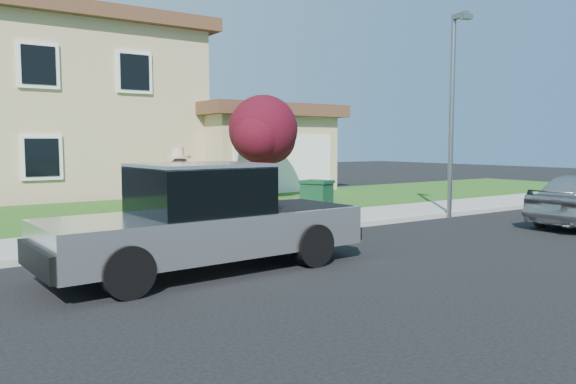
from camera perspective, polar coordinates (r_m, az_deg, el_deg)
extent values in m
plane|color=black|center=(9.81, 4.50, -7.21)|extent=(80.00, 80.00, 0.00)
cube|color=gray|center=(12.67, -0.31, -4.14)|extent=(40.00, 0.20, 0.12)
cube|color=gray|center=(13.58, -2.94, -3.46)|extent=(40.00, 2.00, 0.15)
cube|color=#154513|center=(17.54, -10.71, -1.71)|extent=(40.00, 7.00, 0.10)
cube|color=tan|center=(25.19, -20.92, 7.24)|extent=(8.00, 9.00, 6.40)
cube|color=tan|center=(24.84, -4.33, 3.90)|extent=(5.50, 6.00, 3.20)
cube|color=white|center=(22.30, -0.39, 2.89)|extent=(4.60, 0.12, 2.30)
cube|color=#4C2D1E|center=(25.57, -21.17, 14.87)|extent=(8.80, 9.80, 0.50)
cube|color=#4C2D1E|center=(24.87, -4.36, 8.05)|extent=(6.20, 6.80, 0.50)
cube|color=white|center=(20.40, -24.04, 11.69)|extent=(1.30, 0.10, 1.50)
cube|color=white|center=(21.24, -15.36, 11.66)|extent=(1.30, 0.10, 1.50)
cube|color=black|center=(20.25, -23.74, 3.24)|extent=(1.30, 0.10, 1.50)
cylinder|color=black|center=(7.84, -16.01, -7.80)|extent=(0.74, 0.31, 0.73)
cylinder|color=black|center=(9.38, -19.76, -5.80)|extent=(0.74, 0.31, 0.73)
cylinder|color=black|center=(9.46, 2.54, -5.41)|extent=(0.74, 0.31, 0.73)
cylinder|color=black|center=(10.78, -3.18, -4.14)|extent=(0.74, 0.31, 0.73)
cube|color=silver|center=(9.23, -8.21, -4.07)|extent=(5.25, 2.05, 0.65)
cube|color=black|center=(9.09, -9.01, 0.16)|extent=(1.98, 1.77, 0.77)
cube|color=silver|center=(9.06, -9.04, 2.67)|extent=(1.98, 1.77, 0.07)
cube|color=black|center=(10.13, 0.31, -1.45)|extent=(1.70, 1.62, 0.05)
cube|color=black|center=(8.32, -24.19, -6.34)|extent=(0.19, 1.73, 0.36)
cube|color=black|center=(10.76, 4.07, -3.67)|extent=(0.19, 1.73, 0.23)
cube|color=black|center=(9.67, -15.56, -0.21)|extent=(0.12, 0.20, 0.16)
imported|color=tan|center=(10.46, -11.09, -1.50)|extent=(0.70, 0.50, 1.81)
cylinder|color=tan|center=(10.39, -11.18, 3.60)|extent=(0.48, 0.48, 0.05)
cylinder|color=tan|center=(10.39, -11.18, 4.00)|extent=(0.24, 0.24, 0.17)
cylinder|color=black|center=(19.50, -2.51, 1.63)|extent=(0.21, 0.21, 1.66)
sphere|color=#450E1A|center=(19.47, -2.53, 6.36)|extent=(2.38, 2.38, 2.38)
sphere|color=#450E1A|center=(20.01, -1.74, 5.43)|extent=(1.76, 1.76, 1.76)
sphere|color=#450E1A|center=(18.98, -3.09, 5.76)|extent=(1.66, 1.66, 1.66)
cube|color=#0F371B|center=(13.96, 2.94, -1.00)|extent=(0.77, 0.82, 0.93)
cube|color=#0F371B|center=(13.92, 2.95, 1.04)|extent=(0.84, 0.89, 0.07)
cylinder|color=slate|center=(16.13, 16.27, 7.11)|extent=(0.13, 0.13, 5.45)
cube|color=slate|center=(16.25, 17.09, 16.77)|extent=(0.29, 0.61, 0.13)
cube|color=slate|center=(16.02, 17.69, 16.61)|extent=(0.32, 0.26, 0.13)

